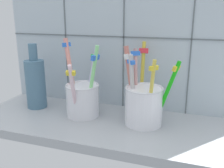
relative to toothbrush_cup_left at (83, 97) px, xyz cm
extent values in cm
cube|color=#9EA3A8|center=(7.38, -2.01, -5.53)|extent=(64.00, 22.00, 2.00)
cube|color=#B2C1CC|center=(7.38, 9.99, 15.97)|extent=(64.00, 2.00, 45.00)
cube|color=slate|center=(-8.62, 8.89, 15.97)|extent=(0.30, 0.20, 45.00)
cube|color=slate|center=(7.38, 8.89, 15.97)|extent=(0.30, 0.20, 45.00)
cube|color=slate|center=(23.38, 8.89, 15.97)|extent=(0.30, 0.20, 45.00)
cube|color=slate|center=(7.38, 8.89, 13.56)|extent=(64.00, 0.20, 0.30)
cylinder|color=white|center=(0.02, -0.02, -0.79)|extent=(7.84, 7.84, 7.48)
torus|color=silver|center=(0.02, -0.02, 2.94)|extent=(7.95, 7.95, 0.50)
cylinder|color=silver|center=(0.60, 3.82, 3.41)|extent=(2.18, 6.71, 15.43)
cube|color=green|center=(0.96, 5.79, 8.95)|extent=(2.22, 1.28, 1.00)
cylinder|color=#F6978A|center=(-2.96, 0.46, 4.76)|extent=(4.16, 2.45, 17.96)
cube|color=blue|center=(-4.10, 0.91, 12.15)|extent=(1.54, 2.15, 1.08)
cylinder|color=silver|center=(0.04, -4.47, 2.49)|extent=(1.95, 5.45, 13.53)
cube|color=yellow|center=(0.37, -6.02, 7.33)|extent=(2.10, 1.40, 1.10)
cylinder|color=#8FEA8E|center=(2.94, -1.15, 4.24)|extent=(4.22, 1.59, 16.90)
cube|color=blue|center=(4.01, -1.36, 9.98)|extent=(1.33, 2.61, 1.19)
cylinder|color=white|center=(14.75, -0.02, -0.43)|extent=(8.27, 8.27, 8.21)
torus|color=silver|center=(14.75, -0.02, 3.68)|extent=(8.36, 8.36, 0.50)
cylinder|color=gold|center=(13.17, 4.75, 4.35)|extent=(1.49, 5.62, 17.21)
cube|color=#E5333F|center=(12.98, 6.44, 10.78)|extent=(2.24, 1.38, 1.30)
cylinder|color=#CD756A|center=(11.40, 1.43, 4.11)|extent=(4.02, 1.78, 16.68)
cube|color=white|center=(10.45, 1.61, 10.16)|extent=(1.35, 2.36, 1.26)
cylinder|color=#C79595|center=(12.29, 2.32, 3.78)|extent=(2.35, 3.46, 15.96)
cube|color=blue|center=(11.80, 3.28, 10.60)|extent=(2.25, 1.85, 1.14)
cylinder|color=#DCC54C|center=(16.68, -3.12, 3.28)|extent=(2.16, 1.83, 14.89)
cube|color=yellow|center=(17.09, -3.41, 9.02)|extent=(1.80, 2.12, 0.90)
cylinder|color=beige|center=(12.34, -0.88, 3.44)|extent=(2.25, 2.26, 15.23)
cube|color=blue|center=(11.99, -1.24, 9.49)|extent=(2.02, 2.01, 0.88)
cylinder|color=#16BA13|center=(19.48, -0.60, 3.07)|extent=(5.61, 2.99, 14.66)
cube|color=yellow|center=(21.21, -1.33, 8.83)|extent=(1.64, 2.24, 1.17)
cylinder|color=slate|center=(-13.71, 1.19, 1.63)|extent=(4.95, 4.95, 12.33)
cylinder|color=slate|center=(-13.71, 1.19, 9.89)|extent=(2.11, 2.11, 4.18)
camera|label=1|loc=(24.89, -51.76, 19.70)|focal=40.77mm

